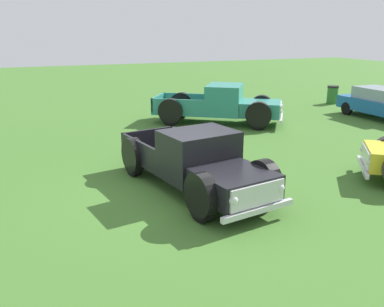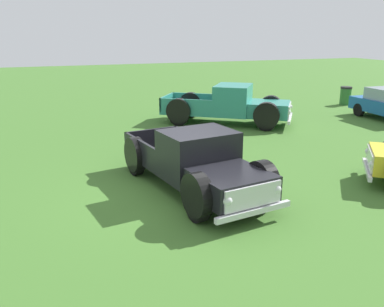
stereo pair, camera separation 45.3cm
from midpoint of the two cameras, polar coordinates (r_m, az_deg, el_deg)
name	(u,v)px [view 2 (the right image)]	position (r m, az deg, el deg)	size (l,w,h in m)	color
ground_plane	(182,194)	(10.11, -0.03, -5.52)	(80.00, 80.00, 0.00)	#3D6B28
pickup_truck_foreground	(199,164)	(9.94, 2.33, -1.49)	(5.19, 2.59, 1.52)	black
pickup_truck_behind_left	(234,106)	(17.56, 6.55, 6.52)	(4.64, 5.42, 1.63)	#2D8475
trash_can	(346,96)	(23.67, 20.77, 7.40)	(0.59, 0.59, 0.95)	#2D6B2D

